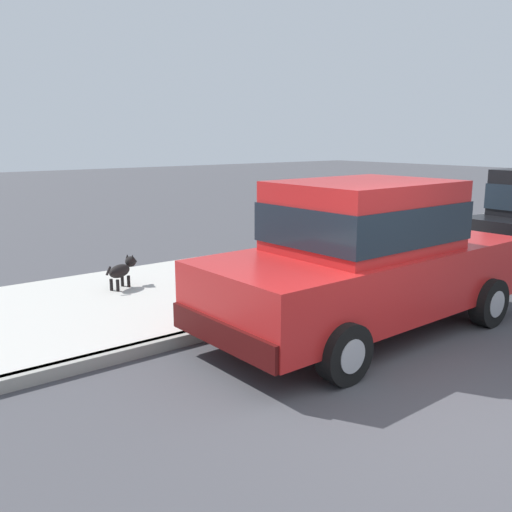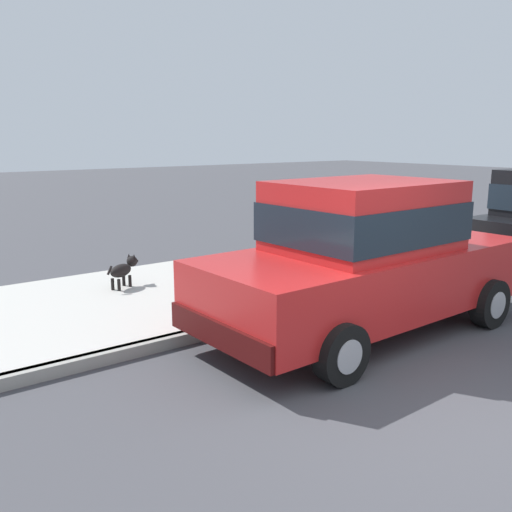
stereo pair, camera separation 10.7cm
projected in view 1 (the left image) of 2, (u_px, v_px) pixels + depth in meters
The scene contains 6 objects.
ground_plane at pixel (475, 423), 4.86m from camera, with size 80.00×80.00×0.00m, color #424247.
curb at pixel (252, 322), 7.31m from camera, with size 0.16×64.00×0.14m, color gray.
sidewalk at pixel (181, 292), 8.70m from camera, with size 3.60×64.00×0.14m, color #B7B5AD.
car_red_sedan at pixel (366, 256), 6.97m from camera, with size 2.10×4.63×1.92m.
dog_black at pixel (122, 270), 8.64m from camera, with size 0.43×0.69×0.49m.
fire_hydrant at pixel (350, 262), 8.98m from camera, with size 0.34×0.24×0.72m.
Camera 1 is at (2.33, -4.25, 2.44)m, focal length 39.22 mm.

